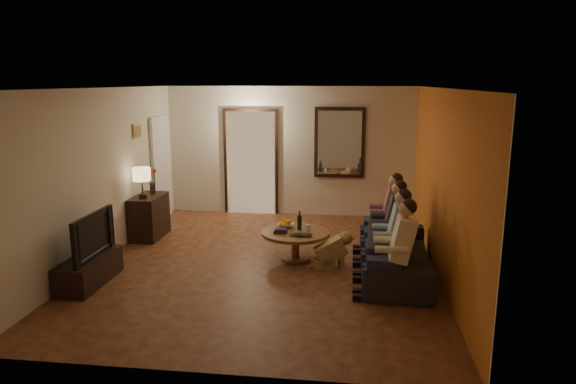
# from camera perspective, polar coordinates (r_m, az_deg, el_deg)

# --- Properties ---
(floor) EXTENTS (5.00, 6.00, 0.01)m
(floor) POSITION_cam_1_polar(r_m,az_deg,el_deg) (7.82, -2.48, -7.95)
(floor) COLOR #421C11
(floor) RESTS_ON ground
(ceiling) EXTENTS (5.00, 6.00, 0.01)m
(ceiling) POSITION_cam_1_polar(r_m,az_deg,el_deg) (7.34, -2.67, 11.47)
(ceiling) COLOR white
(ceiling) RESTS_ON back_wall
(back_wall) EXTENTS (5.00, 0.02, 2.60)m
(back_wall) POSITION_cam_1_polar(r_m,az_deg,el_deg) (10.40, 0.21, 4.52)
(back_wall) COLOR beige
(back_wall) RESTS_ON floor
(front_wall) EXTENTS (5.00, 0.02, 2.60)m
(front_wall) POSITION_cam_1_polar(r_m,az_deg,el_deg) (4.63, -8.83, -5.47)
(front_wall) COLOR beige
(front_wall) RESTS_ON floor
(left_wall) EXTENTS (0.02, 6.00, 2.60)m
(left_wall) POSITION_cam_1_polar(r_m,az_deg,el_deg) (8.26, -19.93, 1.77)
(left_wall) COLOR beige
(left_wall) RESTS_ON floor
(right_wall) EXTENTS (0.02, 6.00, 2.60)m
(right_wall) POSITION_cam_1_polar(r_m,az_deg,el_deg) (7.47, 16.68, 0.95)
(right_wall) COLOR beige
(right_wall) RESTS_ON floor
(orange_accent) EXTENTS (0.01, 6.00, 2.60)m
(orange_accent) POSITION_cam_1_polar(r_m,az_deg,el_deg) (7.47, 16.61, 0.95)
(orange_accent) COLOR #BB551F
(orange_accent) RESTS_ON right_wall
(kitchen_doorway) EXTENTS (1.00, 0.06, 2.10)m
(kitchen_doorway) POSITION_cam_1_polar(r_m,az_deg,el_deg) (10.55, -4.13, 3.22)
(kitchen_doorway) COLOR #FFE0A5
(kitchen_doorway) RESTS_ON floor
(door_trim) EXTENTS (1.12, 0.04, 2.22)m
(door_trim) POSITION_cam_1_polar(r_m,az_deg,el_deg) (10.54, -4.14, 3.21)
(door_trim) COLOR black
(door_trim) RESTS_ON floor
(fridge_glimpse) EXTENTS (0.45, 0.03, 1.70)m
(fridge_glimpse) POSITION_cam_1_polar(r_m,az_deg,el_deg) (10.53, -2.78, 2.39)
(fridge_glimpse) COLOR silver
(fridge_glimpse) RESTS_ON floor
(mirror_frame) EXTENTS (1.00, 0.05, 1.40)m
(mirror_frame) POSITION_cam_1_polar(r_m,az_deg,el_deg) (10.27, 5.75, 5.48)
(mirror_frame) COLOR black
(mirror_frame) RESTS_ON back_wall
(mirror_glass) EXTENTS (0.86, 0.02, 1.26)m
(mirror_glass) POSITION_cam_1_polar(r_m,az_deg,el_deg) (10.24, 5.75, 5.46)
(mirror_glass) COLOR white
(mirror_glass) RESTS_ON back_wall
(white_door) EXTENTS (0.06, 0.85, 2.04)m
(white_door) POSITION_cam_1_polar(r_m,az_deg,el_deg) (10.36, -13.92, 2.56)
(white_door) COLOR white
(white_door) RESTS_ON floor
(framed_art) EXTENTS (0.03, 0.28, 0.24)m
(framed_art) POSITION_cam_1_polar(r_m,az_deg,el_deg) (9.35, -16.42, 6.54)
(framed_art) COLOR #B28C33
(framed_art) RESTS_ON left_wall
(art_canvas) EXTENTS (0.01, 0.22, 0.18)m
(art_canvas) POSITION_cam_1_polar(r_m,az_deg,el_deg) (9.34, -16.34, 6.54)
(art_canvas) COLOR brown
(art_canvas) RESTS_ON left_wall
(dresser) EXTENTS (0.45, 0.84, 0.75)m
(dresser) POSITION_cam_1_polar(r_m,az_deg,el_deg) (9.32, -15.16, -2.64)
(dresser) COLOR black
(dresser) RESTS_ON floor
(table_lamp) EXTENTS (0.30, 0.30, 0.54)m
(table_lamp) POSITION_cam_1_polar(r_m,az_deg,el_deg) (8.98, -15.91, 0.97)
(table_lamp) COLOR beige
(table_lamp) RESTS_ON dresser
(flower_vase) EXTENTS (0.14, 0.14, 0.44)m
(flower_vase) POSITION_cam_1_polar(r_m,az_deg,el_deg) (9.38, -14.86, 1.20)
(flower_vase) COLOR red
(flower_vase) RESTS_ON dresser
(tv_stand) EXTENTS (0.45, 1.13, 0.38)m
(tv_stand) POSITION_cam_1_polar(r_m,az_deg,el_deg) (7.53, -21.21, -8.08)
(tv_stand) COLOR black
(tv_stand) RESTS_ON floor
(tv) EXTENTS (1.05, 0.14, 0.61)m
(tv) POSITION_cam_1_polar(r_m,az_deg,el_deg) (7.38, -21.51, -4.49)
(tv) COLOR black
(tv) RESTS_ON tv_stand
(sofa) EXTENTS (2.26, 0.97, 0.65)m
(sofa) POSITION_cam_1_polar(r_m,az_deg,el_deg) (7.47, 12.12, -6.56)
(sofa) COLOR black
(sofa) RESTS_ON floor
(person_a) EXTENTS (0.60, 0.40, 1.20)m
(person_a) POSITION_cam_1_polar(r_m,az_deg,el_deg) (6.53, 12.00, -6.78)
(person_a) COLOR tan
(person_a) RESTS_ON sofa
(person_b) EXTENTS (0.60, 0.40, 1.20)m
(person_b) POSITION_cam_1_polar(r_m,az_deg,el_deg) (7.10, 11.61, -5.21)
(person_b) COLOR tan
(person_b) RESTS_ON sofa
(person_c) EXTENTS (0.60, 0.40, 1.20)m
(person_c) POSITION_cam_1_polar(r_m,az_deg,el_deg) (7.67, 11.28, -3.87)
(person_c) COLOR tan
(person_c) RESTS_ON sofa
(person_d) EXTENTS (0.60, 0.40, 1.20)m
(person_d) POSITION_cam_1_polar(r_m,az_deg,el_deg) (8.25, 11.00, -2.73)
(person_d) COLOR tan
(person_d) RESTS_ON sofa
(dog) EXTENTS (0.61, 0.40, 0.56)m
(dog) POSITION_cam_1_polar(r_m,az_deg,el_deg) (7.59, 4.80, -6.37)
(dog) COLOR #A27F4B
(dog) RESTS_ON floor
(coffee_table) EXTENTS (1.18, 1.18, 0.45)m
(coffee_table) POSITION_cam_1_polar(r_m,az_deg,el_deg) (7.92, 0.85, -5.96)
(coffee_table) COLOR brown
(coffee_table) RESTS_ON floor
(bowl) EXTENTS (0.26, 0.26, 0.06)m
(bowl) POSITION_cam_1_polar(r_m,az_deg,el_deg) (8.07, -0.25, -3.70)
(bowl) COLOR white
(bowl) RESTS_ON coffee_table
(oranges) EXTENTS (0.20, 0.20, 0.08)m
(oranges) POSITION_cam_1_polar(r_m,az_deg,el_deg) (8.05, -0.25, -3.23)
(oranges) COLOR #FFA215
(oranges) RESTS_ON bowl
(wine_bottle) EXTENTS (0.07, 0.07, 0.31)m
(wine_bottle) POSITION_cam_1_polar(r_m,az_deg,el_deg) (7.90, 1.30, -3.13)
(wine_bottle) COLOR black
(wine_bottle) RESTS_ON coffee_table
(wine_glass) EXTENTS (0.06, 0.06, 0.10)m
(wine_glass) POSITION_cam_1_polar(r_m,az_deg,el_deg) (7.86, 2.20, -3.99)
(wine_glass) COLOR silver
(wine_glass) RESTS_ON coffee_table
(book_stack) EXTENTS (0.20, 0.15, 0.07)m
(book_stack) POSITION_cam_1_polar(r_m,az_deg,el_deg) (7.77, -0.85, -4.31)
(book_stack) COLOR black
(book_stack) RESTS_ON coffee_table
(laptop) EXTENTS (0.34, 0.23, 0.03)m
(laptop) POSITION_cam_1_polar(r_m,az_deg,el_deg) (7.57, 1.37, -4.93)
(laptop) COLOR black
(laptop) RESTS_ON coffee_table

